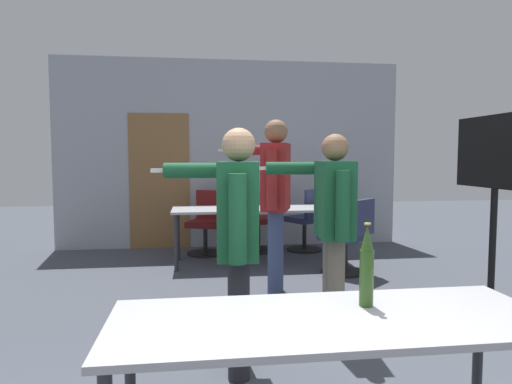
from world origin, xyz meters
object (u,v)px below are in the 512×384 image
(person_near_casual, at_px, (237,229))
(beer_bottle, at_px, (367,267))
(person_left_plaid, at_px, (332,215))
(office_chair_far_right, at_px, (207,225))
(tv_screen, at_px, (495,186))
(office_chair_far_left, at_px, (349,239))
(office_chair_mid_tucked, at_px, (253,222))
(office_chair_side_rolled, at_px, (308,222))
(person_center_tall, at_px, (274,189))

(person_near_casual, relative_size, beer_bottle, 4.21)
(person_left_plaid, height_order, office_chair_far_right, person_left_plaid)
(tv_screen, relative_size, person_near_casual, 1.12)
(office_chair_far_left, xyz_separation_m, beer_bottle, (-1.05, -3.25, 0.49))
(office_chair_far_right, height_order, office_chair_mid_tucked, office_chair_mid_tucked)
(person_left_plaid, bearing_deg, office_chair_mid_tucked, 8.93)
(office_chair_far_right, distance_m, office_chair_side_rolled, 1.49)
(office_chair_side_rolled, xyz_separation_m, beer_bottle, (-0.89, -4.60, 0.47))
(person_near_casual, distance_m, beer_bottle, 1.07)
(office_chair_side_rolled, xyz_separation_m, office_chair_mid_tucked, (-0.81, 0.08, -0.00))
(office_chair_side_rolled, bearing_deg, tv_screen, -98.55)
(office_chair_far_left, height_order, office_chair_mid_tucked, office_chair_mid_tucked)
(person_left_plaid, height_order, office_chair_far_left, person_left_plaid)
(person_left_plaid, distance_m, office_chair_mid_tucked, 3.18)
(office_chair_far_right, xyz_separation_m, office_chair_mid_tucked, (0.68, 0.02, 0.02))
(person_near_casual, bearing_deg, office_chair_far_left, -26.93)
(person_left_plaid, xyz_separation_m, office_chair_far_left, (0.73, 1.71, -0.52))
(office_chair_mid_tucked, bearing_deg, person_near_casual, -13.64)
(person_near_casual, relative_size, person_left_plaid, 1.00)
(person_near_casual, distance_m, office_chair_far_left, 2.82)
(person_center_tall, xyz_separation_m, beer_bottle, (-0.04, -2.62, -0.16))
(person_center_tall, distance_m, office_chair_mid_tucked, 2.15)
(office_chair_side_rolled, bearing_deg, person_left_plaid, -129.42)
(person_near_casual, height_order, office_chair_side_rolled, person_near_casual)
(office_chair_far_left, relative_size, office_chair_mid_tucked, 0.98)
(office_chair_far_left, relative_size, beer_bottle, 2.41)
(office_chair_mid_tucked, xyz_separation_m, beer_bottle, (-0.09, -4.67, 0.47))
(office_chair_far_right, relative_size, office_chair_far_left, 1.00)
(person_near_casual, relative_size, office_chair_side_rolled, 1.70)
(office_chair_far_left, bearing_deg, beer_bottle, -148.19)
(office_chair_side_rolled, distance_m, beer_bottle, 4.71)
(tv_screen, distance_m, person_left_plaid, 1.63)
(office_chair_far_right, bearing_deg, person_center_tall, 127.18)
(person_center_tall, distance_m, office_chair_side_rolled, 2.24)
(office_chair_side_rolled, relative_size, office_chair_mid_tucked, 1.00)
(person_center_tall, xyz_separation_m, office_chair_far_left, (1.01, 0.62, -0.65))
(person_center_tall, xyz_separation_m, person_near_casual, (-0.54, -1.68, -0.13))
(office_chair_mid_tucked, bearing_deg, person_left_plaid, -0.57)
(person_center_tall, height_order, person_left_plaid, person_center_tall)
(person_near_casual, distance_m, office_chair_far_right, 3.75)
(office_chair_far_left, bearing_deg, office_chair_mid_tucked, 83.75)
(office_chair_side_rolled, bearing_deg, beer_bottle, -129.74)
(person_near_casual, height_order, office_chair_far_right, person_near_casual)
(person_left_plaid, height_order, beer_bottle, person_left_plaid)
(person_center_tall, relative_size, person_near_casual, 1.12)
(office_chair_far_right, distance_m, office_chair_far_left, 2.16)
(beer_bottle, bearing_deg, person_near_casual, 117.80)
(person_left_plaid, distance_m, office_chair_side_rolled, 3.15)
(tv_screen, relative_size, person_left_plaid, 1.13)
(person_near_casual, relative_size, office_chair_far_left, 1.74)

